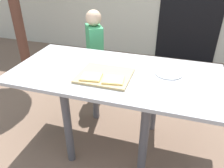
{
  "coord_description": "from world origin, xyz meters",
  "views": [
    {
      "loc": [
        0.41,
        -1.43,
        1.48
      ],
      "look_at": [
        -0.03,
        0.0,
        0.6
      ],
      "focal_mm": 35.8,
      "sensor_mm": 36.0,
      "label": 1
    }
  ],
  "objects_px": {
    "cutting_board": "(105,75)",
    "child_left": "(95,52)",
    "plate_white_right": "(169,73)",
    "pizza_slice_near_right": "(113,80)",
    "pizza_slice_near_left": "(91,77)",
    "dining_table": "(115,84)"
  },
  "relations": [
    {
      "from": "dining_table",
      "to": "plate_white_right",
      "type": "xyz_separation_m",
      "value": [
        0.38,
        0.09,
        0.1
      ]
    },
    {
      "from": "dining_table",
      "to": "pizza_slice_near_right",
      "type": "bearing_deg",
      "value": -79.16
    },
    {
      "from": "dining_table",
      "to": "pizza_slice_near_right",
      "type": "distance_m",
      "value": 0.2
    },
    {
      "from": "cutting_board",
      "to": "pizza_slice_near_right",
      "type": "height_order",
      "value": "pizza_slice_near_right"
    },
    {
      "from": "pizza_slice_near_left",
      "to": "child_left",
      "type": "height_order",
      "value": "child_left"
    },
    {
      "from": "pizza_slice_near_right",
      "to": "child_left",
      "type": "relative_size",
      "value": 0.16
    },
    {
      "from": "cutting_board",
      "to": "child_left",
      "type": "xyz_separation_m",
      "value": [
        -0.36,
        0.73,
        -0.15
      ]
    },
    {
      "from": "cutting_board",
      "to": "child_left",
      "type": "relative_size",
      "value": 0.37
    },
    {
      "from": "dining_table",
      "to": "cutting_board",
      "type": "distance_m",
      "value": 0.15
    },
    {
      "from": "plate_white_right",
      "to": "child_left",
      "type": "distance_m",
      "value": 0.98
    },
    {
      "from": "dining_table",
      "to": "plate_white_right",
      "type": "bearing_deg",
      "value": 13.92
    },
    {
      "from": "dining_table",
      "to": "child_left",
      "type": "distance_m",
      "value": 0.77
    },
    {
      "from": "dining_table",
      "to": "child_left",
      "type": "relative_size",
      "value": 1.55
    },
    {
      "from": "cutting_board",
      "to": "child_left",
      "type": "bearing_deg",
      "value": 116.37
    },
    {
      "from": "cutting_board",
      "to": "plate_white_right",
      "type": "bearing_deg",
      "value": 22.63
    },
    {
      "from": "pizza_slice_near_left",
      "to": "pizza_slice_near_right",
      "type": "xyz_separation_m",
      "value": [
        0.16,
        0.01,
        0.0
      ]
    },
    {
      "from": "plate_white_right",
      "to": "child_left",
      "type": "bearing_deg",
      "value": 145.38
    },
    {
      "from": "pizza_slice_near_left",
      "to": "pizza_slice_near_right",
      "type": "bearing_deg",
      "value": 2.25
    },
    {
      "from": "dining_table",
      "to": "cutting_board",
      "type": "xyz_separation_m",
      "value": [
        -0.06,
        -0.09,
        0.11
      ]
    },
    {
      "from": "pizza_slice_near_left",
      "to": "pizza_slice_near_right",
      "type": "height_order",
      "value": "same"
    },
    {
      "from": "dining_table",
      "to": "child_left",
      "type": "bearing_deg",
      "value": 122.99
    },
    {
      "from": "pizza_slice_near_left",
      "to": "child_left",
      "type": "xyz_separation_m",
      "value": [
        -0.29,
        0.81,
        -0.16
      ]
    }
  ]
}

